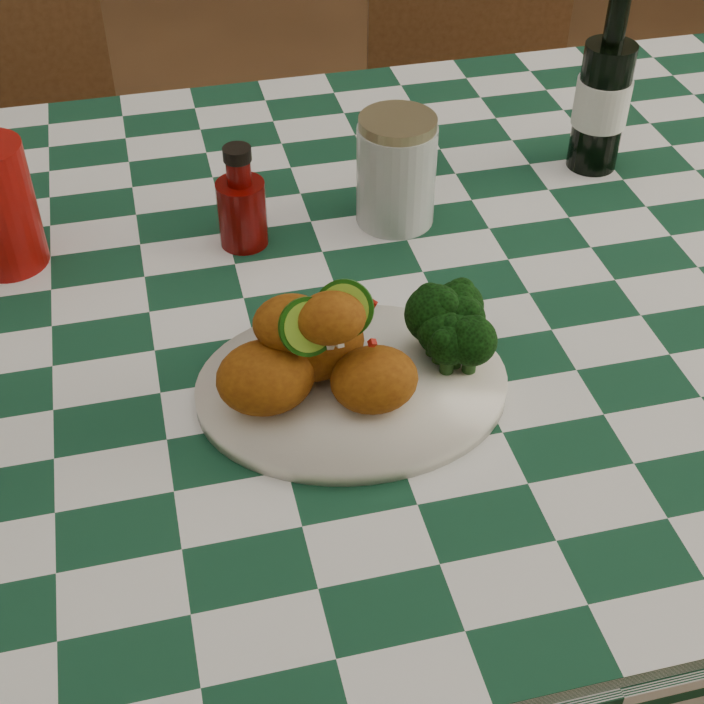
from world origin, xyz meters
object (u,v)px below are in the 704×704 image
object	(u,v)px
ketchup_bottle	(241,197)
wooden_chair_left	(27,212)
fried_chicken_pile	(329,341)
dining_table	(338,512)
mason_jar	(396,170)
beer_bottle	(605,81)
plate	(352,388)
wooden_chair_right	(473,163)

from	to	relation	value
ketchup_bottle	wooden_chair_left	world-z (taller)	wooden_chair_left
wooden_chair_left	fried_chicken_pile	bearing A→B (deg)	-79.28
dining_table	fried_chicken_pile	world-z (taller)	fried_chicken_pile
dining_table	mason_jar	xyz separation A→B (m)	(0.10, 0.11, 0.46)
wooden_chair_left	beer_bottle	bearing A→B (deg)	-45.74
beer_bottle	mason_jar	bearing A→B (deg)	-167.59
ketchup_bottle	wooden_chair_left	distance (m)	0.78
fried_chicken_pile	ketchup_bottle	distance (m)	0.29
beer_bottle	ketchup_bottle	bearing A→B (deg)	-171.66
plate	wooden_chair_left	bearing A→B (deg)	113.00
dining_table	ketchup_bottle	world-z (taller)	ketchup_bottle
fried_chicken_pile	wooden_chair_left	world-z (taller)	wooden_chair_left
ketchup_bottle	wooden_chair_right	distance (m)	0.95
mason_jar	fried_chicken_pile	bearing A→B (deg)	-116.64
wooden_chair_left	wooden_chair_right	distance (m)	0.86
plate	ketchup_bottle	world-z (taller)	ketchup_bottle
dining_table	wooden_chair_right	bearing A→B (deg)	59.38
fried_chicken_pile	beer_bottle	bearing A→B (deg)	39.29
ketchup_bottle	wooden_chair_right	world-z (taller)	ketchup_bottle
mason_jar	wooden_chair_right	bearing A→B (deg)	61.61
wooden_chair_right	plate	bearing A→B (deg)	-106.26
dining_table	beer_bottle	size ratio (longest dim) A/B	7.07
fried_chicken_pile	mason_jar	distance (m)	0.32
dining_table	fried_chicken_pile	bearing A→B (deg)	-104.15
ketchup_bottle	beer_bottle	bearing A→B (deg)	8.34
beer_bottle	wooden_chair_left	distance (m)	1.04
ketchup_bottle	dining_table	bearing A→B (deg)	-51.35
dining_table	wooden_chair_left	distance (m)	0.83
ketchup_bottle	mason_jar	xyz separation A→B (m)	(0.18, 0.01, 0.00)
ketchup_bottle	beer_bottle	world-z (taller)	beer_bottle
mason_jar	wooden_chair_right	size ratio (longest dim) A/B	0.15
wooden_chair_right	mason_jar	bearing A→B (deg)	-107.82
ketchup_bottle	wooden_chair_right	bearing A→B (deg)	50.85
plate	wooden_chair_left	xyz separation A→B (m)	(-0.38, 0.89, -0.31)
fried_chicken_pile	wooden_chair_right	distance (m)	1.15
fried_chicken_pile	mason_jar	world-z (taller)	mason_jar
beer_bottle	wooden_chair_right	distance (m)	0.76
mason_jar	wooden_chair_right	distance (m)	0.85
plate	fried_chicken_pile	world-z (taller)	fried_chicken_pile
beer_bottle	wooden_chair_right	xyz separation A→B (m)	(0.07, 0.59, -0.46)
dining_table	fried_chicken_pile	size ratio (longest dim) A/B	9.64
plate	wooden_chair_right	size ratio (longest dim) A/B	0.34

